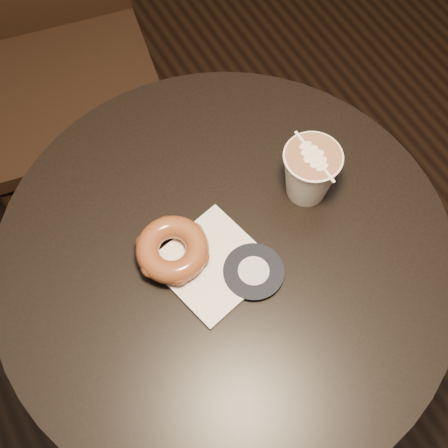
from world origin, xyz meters
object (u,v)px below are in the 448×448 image
object	(u,v)px
chair	(39,20)
pastry_bag	(213,265)
doughnut	(172,249)
cafe_table	(225,300)
latte_cup	(309,174)

from	to	relation	value
chair	pastry_bag	world-z (taller)	chair
chair	doughnut	bearing A→B (deg)	-81.24
cafe_table	pastry_bag	world-z (taller)	pastry_bag
chair	latte_cup	xyz separation A→B (m)	(0.20, -0.70, 0.20)
cafe_table	latte_cup	xyz separation A→B (m)	(0.17, 0.03, 0.25)
cafe_table	chair	bearing A→B (deg)	92.80
pastry_bag	chair	bearing A→B (deg)	77.64
chair	pastry_bag	bearing A→B (deg)	-77.73
pastry_bag	cafe_table	bearing A→B (deg)	1.15
chair	pastry_bag	size ratio (longest dim) A/B	7.64
doughnut	latte_cup	distance (m)	0.24
chair	cafe_table	bearing A→B (deg)	-75.76
doughnut	latte_cup	xyz separation A→B (m)	(0.23, -0.00, 0.02)
pastry_bag	latte_cup	world-z (taller)	latte_cup
doughnut	latte_cup	bearing A→B (deg)	-0.80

